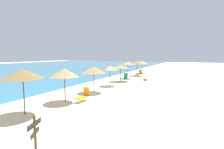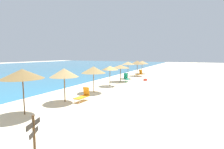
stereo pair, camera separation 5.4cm
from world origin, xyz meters
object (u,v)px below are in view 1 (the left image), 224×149
(beach_umbrella_8, at_px, (142,62))
(cooler_box, at_px, (145,80))
(lounge_chair_2, at_px, (126,78))
(wooden_signpost, at_px, (35,135))
(beach_umbrella_1, at_px, (23,74))
(beach_umbrella_3, at_px, (94,70))
(beach_umbrella_5, at_px, (120,67))
(lounge_chair_1, at_px, (83,95))
(beach_umbrella_7, at_px, (137,63))
(beach_umbrella_4, at_px, (110,68))
(beach_umbrella_2, at_px, (64,73))
(lounge_chair_0, at_px, (139,74))
(beach_umbrella_6, at_px, (128,63))

(beach_umbrella_8, bearing_deg, cooler_box, -161.49)
(lounge_chair_2, xyz_separation_m, wooden_signpost, (-19.14, -3.90, 0.55))
(beach_umbrella_1, xyz_separation_m, beach_umbrella_3, (7.54, -0.53, -0.30))
(beach_umbrella_5, xyz_separation_m, beach_umbrella_8, (11.71, 0.11, 0.15))
(lounge_chair_1, bearing_deg, beach_umbrella_7, -84.26)
(beach_umbrella_1, height_order, beach_umbrella_5, beach_umbrella_1)
(beach_umbrella_3, relative_size, lounge_chair_2, 1.79)
(beach_umbrella_1, relative_size, cooler_box, 6.24)
(beach_umbrella_4, xyz_separation_m, beach_umbrella_8, (15.52, 0.29, 0.10))
(beach_umbrella_2, distance_m, beach_umbrella_4, 8.08)
(lounge_chair_0, bearing_deg, beach_umbrella_2, 104.81)
(lounge_chair_1, height_order, lounge_chair_2, lounge_chair_2)
(beach_umbrella_4, height_order, lounge_chair_0, beach_umbrella_4)
(beach_umbrella_4, xyz_separation_m, lounge_chair_1, (-7.26, -1.10, -1.76))
(beach_umbrella_8, relative_size, cooler_box, 5.62)
(beach_umbrella_1, bearing_deg, cooler_box, -10.49)
(beach_umbrella_2, distance_m, lounge_chair_1, 2.41)
(beach_umbrella_2, xyz_separation_m, lounge_chair_0, (19.06, -0.58, -1.89))
(beach_umbrella_7, height_order, beach_umbrella_8, beach_umbrella_7)
(beach_umbrella_7, height_order, lounge_chair_2, beach_umbrella_7)
(beach_umbrella_2, height_order, beach_umbrella_7, beach_umbrella_7)
(beach_umbrella_6, bearing_deg, lounge_chair_2, -164.56)
(beach_umbrella_2, bearing_deg, cooler_box, -11.94)
(beach_umbrella_5, relative_size, cooler_box, 5.54)
(beach_umbrella_2, xyz_separation_m, lounge_chair_2, (12.45, -0.59, -1.89))
(beach_umbrella_1, relative_size, beach_umbrella_3, 1.10)
(wooden_signpost, distance_m, cooler_box, 20.88)
(beach_umbrella_3, height_order, lounge_chair_1, beach_umbrella_3)
(beach_umbrella_4, height_order, beach_umbrella_7, beach_umbrella_7)
(wooden_signpost, bearing_deg, beach_umbrella_8, -11.90)
(beach_umbrella_2, relative_size, lounge_chair_2, 1.84)
(beach_umbrella_5, relative_size, beach_umbrella_8, 0.99)
(beach_umbrella_4, distance_m, wooden_signpost, 15.45)
(beach_umbrella_3, bearing_deg, lounge_chair_2, -2.28)
(beach_umbrella_5, bearing_deg, lounge_chair_0, -5.26)
(beach_umbrella_4, bearing_deg, beach_umbrella_1, 178.14)
(lounge_chair_0, relative_size, lounge_chair_1, 1.14)
(beach_umbrella_5, bearing_deg, beach_umbrella_4, -177.29)
(beach_umbrella_5, xyz_separation_m, wooden_signpost, (-18.58, -4.57, -1.12))
(beach_umbrella_3, distance_m, lounge_chair_2, 8.61)
(beach_umbrella_5, distance_m, beach_umbrella_6, 3.56)
(beach_umbrella_8, bearing_deg, beach_umbrella_6, 179.69)
(beach_umbrella_5, distance_m, beach_umbrella_7, 7.68)
(beach_umbrella_2, relative_size, beach_umbrella_4, 1.11)
(beach_umbrella_2, bearing_deg, wooden_signpost, -146.15)
(beach_umbrella_5, xyz_separation_m, lounge_chair_0, (7.17, -0.66, -1.68))
(beach_umbrella_8, distance_m, lounge_chair_1, 22.90)
(beach_umbrella_8, xyz_separation_m, wooden_signpost, (-30.29, -4.68, -1.27))
(beach_umbrella_1, bearing_deg, beach_umbrella_6, -0.12)
(beach_umbrella_6, xyz_separation_m, cooler_box, (-1.32, -3.22, -2.34))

